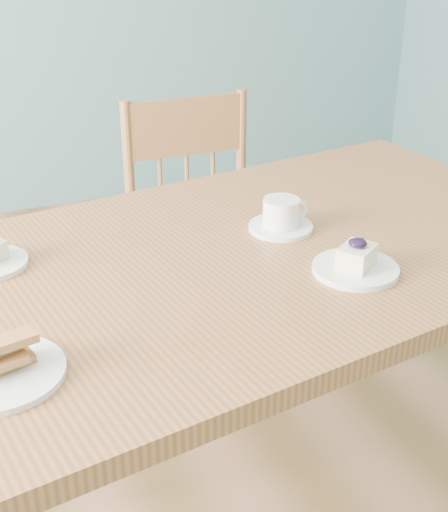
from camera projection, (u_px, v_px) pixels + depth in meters
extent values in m
cube|color=#956038|center=(256.00, 256.00, 1.54)|extent=(1.63, 1.09, 0.04)
cylinder|color=#956038|center=(366.00, 275.00, 2.33)|extent=(0.06, 0.06, 0.77)
cube|color=#956038|center=(207.00, 262.00, 2.29)|extent=(0.44, 0.42, 0.04)
cylinder|color=#956038|center=(172.00, 362.00, 2.19)|extent=(0.03, 0.03, 0.42)
cylinder|color=#956038|center=(280.00, 338.00, 2.31)|extent=(0.03, 0.03, 0.42)
cylinder|color=#956038|center=(141.00, 308.00, 2.48)|extent=(0.03, 0.03, 0.42)
cylinder|color=#956038|center=(238.00, 289.00, 2.60)|extent=(0.03, 0.03, 0.42)
cylinder|color=#956038|center=(129.00, 175.00, 2.26)|extent=(0.03, 0.03, 0.48)
cylinder|color=#956038|center=(241.00, 160.00, 2.39)|extent=(0.03, 0.03, 0.48)
cube|color=#956038|center=(186.00, 126.00, 2.27)|extent=(0.37, 0.03, 0.18)
cylinder|color=#956038|center=(161.00, 199.00, 2.34)|extent=(0.01, 0.01, 0.29)
cylinder|color=#956038|center=(187.00, 195.00, 2.37)|extent=(0.01, 0.01, 0.29)
cylinder|color=#956038|center=(213.00, 191.00, 2.40)|extent=(0.01, 0.01, 0.29)
cylinder|color=white|center=(355.00, 269.00, 1.42)|extent=(0.17, 0.17, 0.01)
cube|color=beige|center=(357.00, 256.00, 1.41)|extent=(0.10, 0.09, 0.04)
ellipsoid|color=black|center=(358.00, 243.00, 1.39)|extent=(0.04, 0.04, 0.02)
sphere|color=black|center=(361.00, 241.00, 1.40)|extent=(0.02, 0.02, 0.02)
sphere|color=black|center=(352.00, 242.00, 1.40)|extent=(0.02, 0.02, 0.02)
sphere|color=black|center=(362.00, 245.00, 1.39)|extent=(0.02, 0.02, 0.02)
cylinder|color=white|center=(281.00, 227.00, 1.61)|extent=(0.14, 0.14, 0.01)
cylinder|color=white|center=(281.00, 212.00, 1.59)|extent=(0.09, 0.09, 0.06)
cylinder|color=olive|center=(282.00, 202.00, 1.58)|extent=(0.07, 0.07, 0.00)
torus|color=white|center=(298.00, 210.00, 1.60)|extent=(0.05, 0.01, 0.05)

